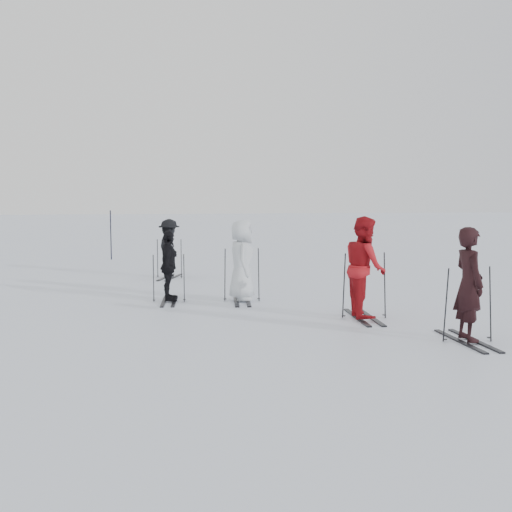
{
  "coord_description": "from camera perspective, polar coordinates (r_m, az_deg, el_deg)",
  "views": [
    {
      "loc": [
        -2.18,
        -13.71,
        2.49
      ],
      "look_at": [
        0.0,
        1.0,
        1.0
      ],
      "focal_mm": 45.0,
      "sensor_mm": 36.0,
      "label": 1
    }
  ],
  "objects": [
    {
      "name": "piste_marker",
      "position": [
        24.23,
        -12.78,
        1.84
      ],
      "size": [
        0.05,
        0.05,
        1.82
      ],
      "primitive_type": "cylinder",
      "rotation": [
        0.0,
        0.0,
        0.19
      ],
      "color": "black",
      "rests_on": "ground"
    },
    {
      "name": "skis_uphill_far",
      "position": [
        18.76,
        -7.71,
        -0.17
      ],
      "size": [
        1.78,
        1.29,
        1.16
      ],
      "primitive_type": null,
      "rotation": [
        0.0,
        0.0,
        1.26
      ],
      "color": "black",
      "rests_on": "ground"
    },
    {
      "name": "skier_grey",
      "position": [
        14.6,
        -1.27,
        -0.48
      ],
      "size": [
        0.66,
        0.94,
        1.83
      ],
      "primitive_type": "imported",
      "rotation": [
        0.0,
        0.0,
        1.48
      ],
      "color": "silver",
      "rests_on": "ground"
    },
    {
      "name": "skis_near_dark",
      "position": [
        11.23,
        18.35,
        -4.01
      ],
      "size": [
        1.8,
        0.98,
        1.3
      ],
      "primitive_type": null,
      "rotation": [
        0.0,
        0.0,
        1.59
      ],
      "color": "black",
      "rests_on": "ground"
    },
    {
      "name": "skier_near_dark",
      "position": [
        11.19,
        18.4,
        -2.52
      ],
      "size": [
        0.47,
        0.7,
        1.89
      ],
      "primitive_type": "imported",
      "rotation": [
        0.0,
        0.0,
        1.59
      ],
      "color": "black",
      "rests_on": "ground"
    },
    {
      "name": "skier_uphill_left",
      "position": [
        14.63,
        -7.77,
        -0.98
      ],
      "size": [
        0.45,
        0.96,
        1.59
      ],
      "primitive_type": "imported",
      "rotation": [
        0.0,
        0.0,
        1.5
      ],
      "color": "black",
      "rests_on": "ground"
    },
    {
      "name": "skier_uphill_far",
      "position": [
        18.74,
        -7.72,
        0.62
      ],
      "size": [
        0.93,
        1.22,
        1.68
      ],
      "primitive_type": "imported",
      "rotation": [
        0.0,
        0.0,
        1.26
      ],
      "color": "black",
      "rests_on": "ground"
    },
    {
      "name": "skier_red",
      "position": [
        12.78,
        9.64,
        -1.08
      ],
      "size": [
        0.79,
        1.0,
        1.99
      ],
      "primitive_type": "imported",
      "rotation": [
        0.0,
        0.0,
        1.53
      ],
      "color": "#A41219",
      "rests_on": "ground"
    },
    {
      "name": "skis_uphill_left",
      "position": [
        14.66,
        -7.76,
        -1.89
      ],
      "size": [
        1.59,
        0.92,
        1.12
      ],
      "primitive_type": null,
      "rotation": [
        0.0,
        0.0,
        1.5
      ],
      "color": "black",
      "rests_on": "ground"
    },
    {
      "name": "ground",
      "position": [
        14.1,
        0.6,
        -4.45
      ],
      "size": [
        120.0,
        120.0,
        0.0
      ],
      "primitive_type": "plane",
      "color": "silver",
      "rests_on": "ground"
    },
    {
      "name": "skis_red",
      "position": [
        12.82,
        9.62,
        -2.5
      ],
      "size": [
        1.88,
        1.05,
        1.35
      ],
      "primitive_type": null,
      "rotation": [
        0.0,
        0.0,
        1.53
      ],
      "color": "black",
      "rests_on": "ground"
    },
    {
      "name": "skis_grey",
      "position": [
        14.63,
        -1.27,
        -1.59
      ],
      "size": [
        1.8,
        1.06,
        1.26
      ],
      "primitive_type": null,
      "rotation": [
        0.0,
        0.0,
        1.48
      ],
      "color": "black",
      "rests_on": "ground"
    }
  ]
}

